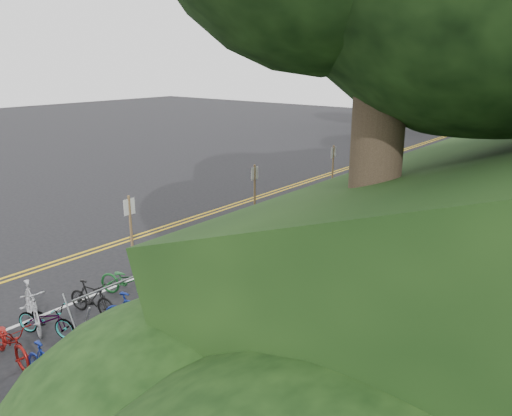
# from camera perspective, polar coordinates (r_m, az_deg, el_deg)

# --- Properties ---
(road_markings) EXTENTS (7.47, 80.00, 0.01)m
(road_markings) POSITION_cam_1_polar(r_m,az_deg,el_deg) (19.52, -1.76, -2.65)
(road_markings) COLOR gold
(road_markings) RESTS_ON ground
(red_curb) EXTENTS (0.25, 28.00, 0.10)m
(red_curb) POSITION_cam_1_polar(r_m,az_deg,el_deg) (18.44, 14.26, -4.20)
(red_curb) COLOR maroon
(red_curb) RESTS_ON ground
(bike_racks_rest) EXTENTS (1.14, 23.00, 1.17)m
(bike_racks_rest) POSITION_cam_1_polar(r_m,az_deg,el_deg) (20.21, 8.74, 0.36)
(bike_racks_rest) COLOR gray
(bike_racks_rest) RESTS_ON ground
(signposts_rest) EXTENTS (0.08, 18.40, 2.50)m
(signposts_rest) POSITION_cam_1_polar(r_m,az_deg,el_deg) (22.12, 4.79, 3.45)
(signposts_rest) COLOR brown
(signposts_rest) RESTS_ON ground
(bike_front) EXTENTS (1.09, 1.99, 1.15)m
(bike_front) POSITION_cam_1_polar(r_m,az_deg,el_deg) (13.73, -24.23, -10.22)
(bike_front) COLOR #9E9EA3
(bike_front) RESTS_ON ground
(bike_valet) EXTENTS (3.42, 13.20, 1.09)m
(bike_valet) POSITION_cam_1_polar(r_m,az_deg,el_deg) (13.00, -16.37, -11.38)
(bike_valet) COLOR #9E9EA3
(bike_valet) RESTS_ON ground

